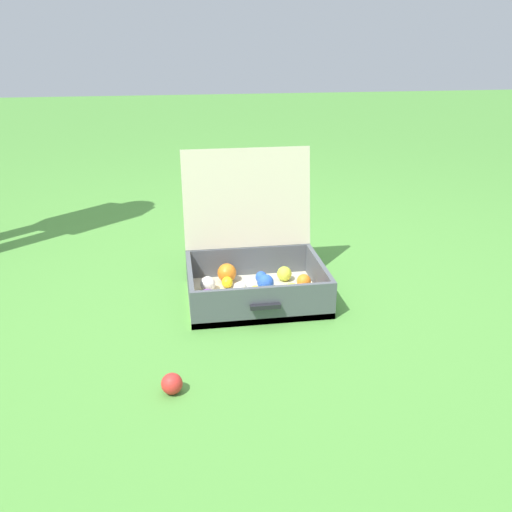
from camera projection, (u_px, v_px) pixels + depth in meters
name	position (u px, v px, depth m)	size (l,w,h in m)	color
ground_plane	(247.00, 296.00, 2.21)	(16.00, 16.00, 0.00)	#4C8C38
open_suitcase	(254.00, 266.00, 2.19)	(0.53, 0.51, 0.56)	beige
stray_ball_on_grass	(172.00, 384.00, 1.60)	(0.06, 0.06, 0.06)	red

